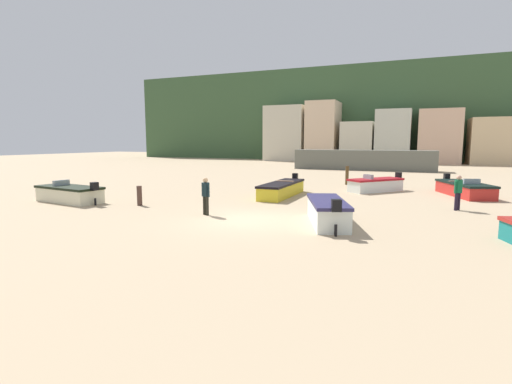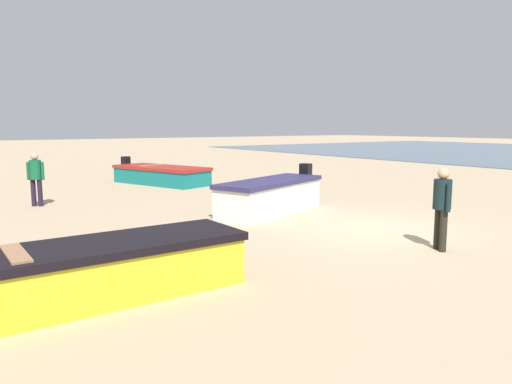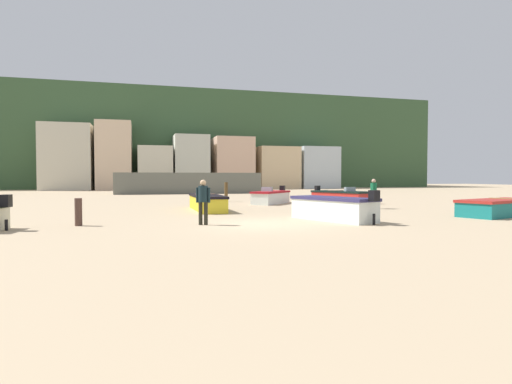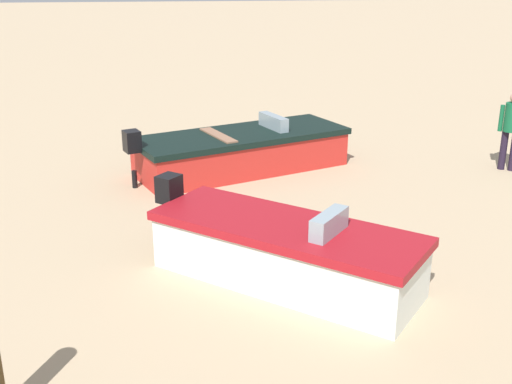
{
  "view_description": "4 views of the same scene",
  "coord_description": "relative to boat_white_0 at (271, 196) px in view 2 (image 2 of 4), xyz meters",
  "views": [
    {
      "loc": [
        6.23,
        -13.84,
        3.14
      ],
      "look_at": [
        -1.7,
        4.99,
        0.44
      ],
      "focal_mm": 26.89,
      "sensor_mm": 36.0,
      "label": 1
    },
    {
      "loc": [
        -7.49,
        8.44,
        2.43
      ],
      "look_at": [
        0.63,
        2.8,
        1.05
      ],
      "focal_mm": 33.51,
      "sensor_mm": 36.0,
      "label": 2
    },
    {
      "loc": [
        -4.17,
        -14.76,
        1.7
      ],
      "look_at": [
        2.93,
        11.46,
        0.76
      ],
      "focal_mm": 29.67,
      "sensor_mm": 36.0,
      "label": 3
    },
    {
      "loc": [
        -3.49,
        12.73,
        3.95
      ],
      "look_at": [
        4.52,
        11.53,
        1.05
      ],
      "focal_mm": 43.92,
      "sensor_mm": 36.0,
      "label": 4
    }
  ],
  "objects": [
    {
      "name": "beach_walker_foreground",
      "position": [
        4.87,
        5.2,
        0.48
      ],
      "size": [
        0.48,
        0.48,
        1.62
      ],
      "rotation": [
        0.0,
        0.0,
        0.94
      ],
      "color": "black",
      "rests_on": "ground"
    },
    {
      "name": "boat_yellow_4",
      "position": [
        -4.06,
        6.45,
        -0.06
      ],
      "size": [
        1.34,
        5.31,
        1.13
      ],
      "rotation": [
        0.0,
        0.0,
        3.15
      ],
      "color": "gold",
      "rests_on": "ground"
    },
    {
      "name": "beach_walker_distant",
      "position": [
        -5.2,
        -0.26,
        0.48
      ],
      "size": [
        0.52,
        0.45,
        1.62
      ],
      "rotation": [
        0.0,
        0.0,
        5.83
      ],
      "color": "black",
      "rests_on": "ground"
    },
    {
      "name": "ground_plane",
      "position": [
        -3.14,
        -0.55,
        -0.47
      ],
      "size": [
        160.0,
        160.0,
        0.0
      ],
      "primitive_type": "plane",
      "color": "tan"
    },
    {
      "name": "boat_teal_2",
      "position": [
        7.92,
        -0.15,
        -0.09
      ],
      "size": [
        4.69,
        2.94,
        1.06
      ],
      "rotation": [
        0.0,
        0.0,
        1.89
      ],
      "color": "#157271",
      "rests_on": "ground"
    },
    {
      "name": "boat_white_0",
      "position": [
        0.0,
        0.0,
        0.0
      ],
      "size": [
        2.49,
        4.06,
        1.25
      ],
      "rotation": [
        0.0,
        0.0,
        0.36
      ],
      "color": "white",
      "rests_on": "ground"
    }
  ]
}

